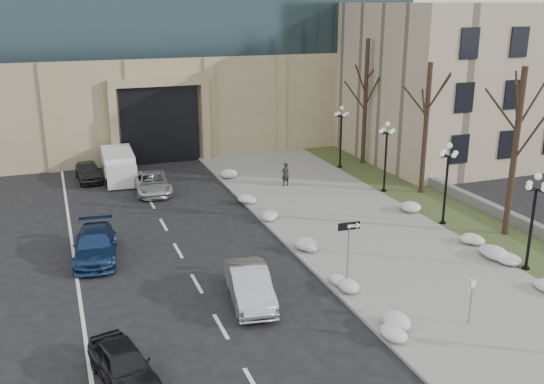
{
  "coord_description": "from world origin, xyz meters",
  "views": [
    {
      "loc": [
        -11.86,
        -14.25,
        12.04
      ],
      "look_at": [
        -2.45,
        11.24,
        3.5
      ],
      "focal_mm": 40.0,
      "sensor_mm": 36.0,
      "label": 1
    }
  ],
  "objects_px": {
    "car_d": "(152,183)",
    "car_e": "(88,171)",
    "lamppost_c": "(386,147)",
    "lamppost_b": "(447,173)",
    "one_way_sign": "(353,233)",
    "car_a": "(123,364)",
    "pedestrian": "(285,174)",
    "lamppost_d": "(341,128)",
    "car_c": "(95,245)",
    "keep_sign": "(472,291)",
    "lamppost_a": "(534,209)",
    "box_truck": "(119,166)",
    "car_b": "(250,286)"
  },
  "relations": [
    {
      "from": "car_a",
      "to": "pedestrian",
      "type": "height_order",
      "value": "pedestrian"
    },
    {
      "from": "box_truck",
      "to": "lamppost_a",
      "type": "xyz_separation_m",
      "value": [
        15.98,
        -22.44,
        2.16
      ]
    },
    {
      "from": "car_c",
      "to": "lamppost_c",
      "type": "distance_m",
      "value": 19.46
    },
    {
      "from": "car_b",
      "to": "lamppost_b",
      "type": "distance_m",
      "value": 14.19
    },
    {
      "from": "pedestrian",
      "to": "one_way_sign",
      "type": "distance_m",
      "value": 14.97
    },
    {
      "from": "car_b",
      "to": "keep_sign",
      "type": "height_order",
      "value": "keep_sign"
    },
    {
      "from": "keep_sign",
      "to": "lamppost_a",
      "type": "xyz_separation_m",
      "value": [
        5.75,
        3.29,
        1.57
      ]
    },
    {
      "from": "car_b",
      "to": "box_truck",
      "type": "relative_size",
      "value": 0.75
    },
    {
      "from": "pedestrian",
      "to": "lamppost_d",
      "type": "bearing_deg",
      "value": -159.04
    },
    {
      "from": "car_c",
      "to": "lamppost_c",
      "type": "bearing_deg",
      "value": 20.11
    },
    {
      "from": "lamppost_a",
      "to": "car_c",
      "type": "bearing_deg",
      "value": 155.8
    },
    {
      "from": "lamppost_c",
      "to": "lamppost_d",
      "type": "height_order",
      "value": "same"
    },
    {
      "from": "car_a",
      "to": "box_truck",
      "type": "height_order",
      "value": "box_truck"
    },
    {
      "from": "keep_sign",
      "to": "lamppost_c",
      "type": "xyz_separation_m",
      "value": [
        5.75,
        16.29,
        1.57
      ]
    },
    {
      "from": "box_truck",
      "to": "lamppost_b",
      "type": "bearing_deg",
      "value": -42.81
    },
    {
      "from": "car_d",
      "to": "keep_sign",
      "type": "relative_size",
      "value": 2.33
    },
    {
      "from": "car_a",
      "to": "car_d",
      "type": "xyz_separation_m",
      "value": [
        4.41,
        20.67,
        0.01
      ]
    },
    {
      "from": "one_way_sign",
      "to": "pedestrian",
      "type": "bearing_deg",
      "value": 82.54
    },
    {
      "from": "car_e",
      "to": "lamppost_d",
      "type": "xyz_separation_m",
      "value": [
        18.06,
        -3.23,
        2.4
      ]
    },
    {
      "from": "keep_sign",
      "to": "lamppost_a",
      "type": "bearing_deg",
      "value": 12.24
    },
    {
      "from": "box_truck",
      "to": "lamppost_a",
      "type": "relative_size",
      "value": 1.26
    },
    {
      "from": "car_e",
      "to": "lamppost_a",
      "type": "relative_size",
      "value": 0.83
    },
    {
      "from": "lamppost_a",
      "to": "keep_sign",
      "type": "bearing_deg",
      "value": -150.21
    },
    {
      "from": "car_a",
      "to": "lamppost_a",
      "type": "bearing_deg",
      "value": -5.81
    },
    {
      "from": "car_e",
      "to": "box_truck",
      "type": "height_order",
      "value": "box_truck"
    },
    {
      "from": "car_c",
      "to": "keep_sign",
      "type": "height_order",
      "value": "keep_sign"
    },
    {
      "from": "car_c",
      "to": "lamppost_d",
      "type": "xyz_separation_m",
      "value": [
        18.77,
        11.06,
        2.36
      ]
    },
    {
      "from": "pedestrian",
      "to": "car_a",
      "type": "bearing_deg",
      "value": 47.13
    },
    {
      "from": "lamppost_c",
      "to": "lamppost_b",
      "type": "bearing_deg",
      "value": -90.0
    },
    {
      "from": "car_d",
      "to": "keep_sign",
      "type": "bearing_deg",
      "value": -66.42
    },
    {
      "from": "one_way_sign",
      "to": "lamppost_c",
      "type": "xyz_separation_m",
      "value": [
        8.28,
        11.29,
        0.68
      ]
    },
    {
      "from": "one_way_sign",
      "to": "car_d",
      "type": "bearing_deg",
      "value": 112.67
    },
    {
      "from": "car_e",
      "to": "keep_sign",
      "type": "distance_m",
      "value": 28.8
    },
    {
      "from": "one_way_sign",
      "to": "lamppost_d",
      "type": "xyz_separation_m",
      "value": [
        8.28,
        17.79,
        0.68
      ]
    },
    {
      "from": "pedestrian",
      "to": "lamppost_b",
      "type": "xyz_separation_m",
      "value": [
        5.67,
        -9.88,
        2.15
      ]
    },
    {
      "from": "car_b",
      "to": "car_c",
      "type": "bearing_deg",
      "value": 137.69
    },
    {
      "from": "one_way_sign",
      "to": "lamppost_a",
      "type": "xyz_separation_m",
      "value": [
        8.28,
        -1.71,
        0.68
      ]
    },
    {
      "from": "car_e",
      "to": "lamppost_d",
      "type": "relative_size",
      "value": 0.83
    },
    {
      "from": "box_truck",
      "to": "lamppost_c",
      "type": "height_order",
      "value": "lamppost_c"
    },
    {
      "from": "car_a",
      "to": "car_d",
      "type": "height_order",
      "value": "car_d"
    },
    {
      "from": "car_d",
      "to": "lamppost_a",
      "type": "height_order",
      "value": "lamppost_a"
    },
    {
      "from": "car_d",
      "to": "lamppost_d",
      "type": "xyz_separation_m",
      "value": [
        14.35,
        1.15,
        2.41
      ]
    },
    {
      "from": "box_truck",
      "to": "lamppost_b",
      "type": "xyz_separation_m",
      "value": [
        15.98,
        -15.94,
        2.16
      ]
    },
    {
      "from": "car_d",
      "to": "car_e",
      "type": "distance_m",
      "value": 5.75
    },
    {
      "from": "keep_sign",
      "to": "lamppost_c",
      "type": "bearing_deg",
      "value": 53.02
    },
    {
      "from": "car_e",
      "to": "one_way_sign",
      "type": "distance_m",
      "value": 23.25
    },
    {
      "from": "car_d",
      "to": "car_e",
      "type": "xyz_separation_m",
      "value": [
        -3.71,
        4.39,
        0.01
      ]
    },
    {
      "from": "car_a",
      "to": "pedestrian",
      "type": "distance_m",
      "value": 22.83
    },
    {
      "from": "car_e",
      "to": "lamppost_a",
      "type": "bearing_deg",
      "value": -54.5
    },
    {
      "from": "one_way_sign",
      "to": "lamppost_b",
      "type": "xyz_separation_m",
      "value": [
        8.28,
        4.79,
        0.68
      ]
    }
  ]
}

